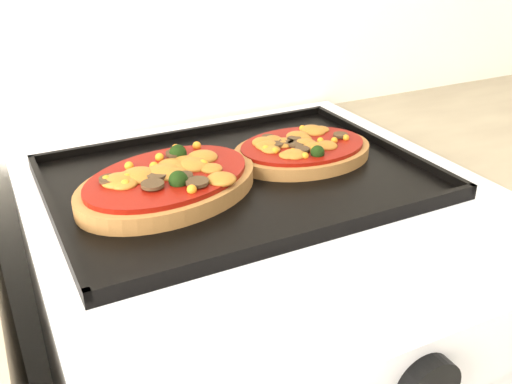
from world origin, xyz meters
TOP-DOWN VIEW (x-y plane):
  - control_panel at (0.04, 1.39)m, footprint 0.60×0.02m
  - baking_tray at (0.02, 1.73)m, footprint 0.50×0.37m
  - pizza_left at (-0.08, 1.73)m, footprint 0.29×0.24m
  - pizza_right at (0.13, 1.75)m, footprint 0.21×0.16m

SIDE VIEW (x-z plane):
  - control_panel at x=0.04m, z-range 0.81..0.90m
  - baking_tray at x=0.02m, z-range 0.91..0.93m
  - pizza_right at x=0.13m, z-range 0.92..0.95m
  - pizza_left at x=-0.08m, z-range 0.92..0.96m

